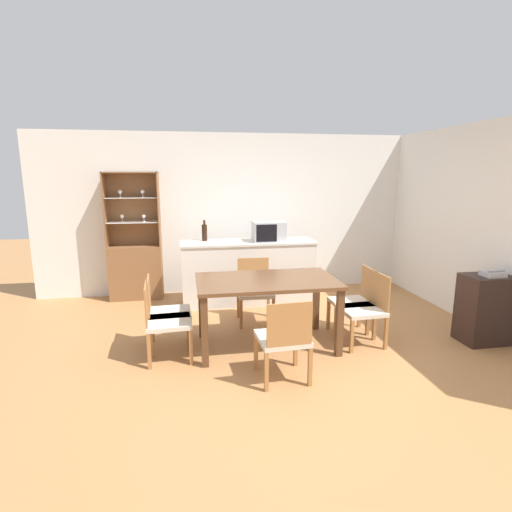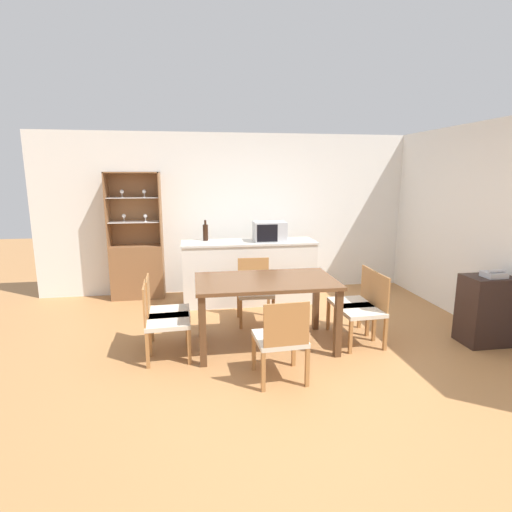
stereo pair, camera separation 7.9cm
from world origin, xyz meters
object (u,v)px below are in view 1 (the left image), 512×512
(dining_chair_side_right_near, at_px, (365,309))
(dining_chair_side_right_far, at_px, (355,301))
(dining_table, at_px, (267,288))
(microwave, at_px, (269,231))
(telephone, at_px, (493,274))
(wine_bottle, at_px, (205,232))
(display_cabinet, at_px, (136,262))
(dining_chair_head_near, at_px, (284,339))
(dining_chair_side_left_near, at_px, (164,321))
(dining_chair_side_left_far, at_px, (166,312))
(dining_chair_head_far, at_px, (255,291))
(side_cabinet, at_px, (485,309))

(dining_chair_side_right_near, height_order, dining_chair_side_right_far, same)
(dining_chair_side_right_far, bearing_deg, dining_table, 96.51)
(dining_chair_side_right_far, bearing_deg, microwave, 27.67)
(dining_table, bearing_deg, dining_chair_side_right_far, 6.95)
(dining_table, height_order, telephone, telephone)
(wine_bottle, xyz_separation_m, telephone, (3.09, -2.14, -0.24))
(display_cabinet, relative_size, dining_chair_head_near, 2.38)
(dining_chair_side_left_near, xyz_separation_m, dining_chair_side_left_far, (-0.00, 0.27, 0.00))
(dining_table, relative_size, dining_chair_side_left_near, 1.88)
(dining_chair_side_left_far, bearing_deg, dining_table, 80.47)
(dining_chair_head_near, xyz_separation_m, dining_chair_side_right_far, (1.11, 0.93, 0.00))
(display_cabinet, bearing_deg, dining_chair_head_near, -60.41)
(dining_chair_side_right_far, distance_m, wine_bottle, 2.44)
(dining_chair_head_far, bearing_deg, dining_chair_side_left_far, 32.94)
(dining_chair_side_left_near, distance_m, telephone, 3.64)
(dining_chair_side_right_near, relative_size, dining_chair_side_left_far, 1.00)
(dining_table, distance_m, telephone, 2.53)
(dining_chair_side_left_far, distance_m, microwave, 2.15)
(dining_chair_head_near, distance_m, microwave, 2.48)
(dining_chair_side_right_near, relative_size, dining_chair_side_right_far, 1.00)
(side_cabinet, bearing_deg, display_cabinet, 149.53)
(dining_chair_side_left_far, height_order, wine_bottle, wine_bottle)
(dining_chair_side_right_near, height_order, dining_chair_head_near, same)
(dining_table, xyz_separation_m, microwave, (0.34, 1.57, 0.41))
(dining_chair_head_near, height_order, side_cabinet, dining_chair_head_near)
(dining_chair_side_right_near, bearing_deg, dining_chair_side_left_far, 80.11)
(dining_table, bearing_deg, display_cabinet, 127.92)
(dining_table, xyz_separation_m, dining_chair_head_far, (0.00, 0.79, -0.26))
(dining_chair_head_far, height_order, wine_bottle, wine_bottle)
(dining_table, xyz_separation_m, dining_chair_side_right_far, (1.11, 0.14, -0.26))
(dining_chair_side_left_near, bearing_deg, microwave, 136.28)
(dining_table, distance_m, dining_chair_head_near, 0.83)
(dining_chair_side_left_near, xyz_separation_m, dining_chair_head_near, (1.11, -0.65, 0.00))
(dining_chair_side_right_far, relative_size, wine_bottle, 2.66)
(dining_table, distance_m, microwave, 1.66)
(dining_chair_side_right_near, relative_size, telephone, 3.65)
(dining_chair_side_left_near, relative_size, dining_chair_head_near, 1.00)
(dining_chair_side_left_far, xyz_separation_m, dining_chair_head_near, (1.11, -0.92, 0.00))
(telephone, bearing_deg, display_cabinet, 149.08)
(dining_chair_head_far, relative_size, dining_chair_side_right_near, 1.00)
(dining_chair_side_left_near, height_order, dining_chair_side_left_far, same)
(dining_chair_side_left_near, bearing_deg, dining_chair_side_right_far, 93.72)
(dining_chair_side_left_far, height_order, side_cabinet, dining_chair_side_left_far)
(telephone, bearing_deg, side_cabinet, 98.30)
(display_cabinet, distance_m, microwave, 2.13)
(side_cabinet, bearing_deg, dining_chair_side_left_near, 177.09)
(display_cabinet, bearing_deg, dining_chair_side_right_near, -39.17)
(wine_bottle, xyz_separation_m, side_cabinet, (3.08, -2.09, -0.67))
(dining_chair_side_right_near, xyz_separation_m, microwave, (-0.77, 1.70, 0.66))
(dining_chair_side_right_far, xyz_separation_m, microwave, (-0.77, 1.43, 0.66))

